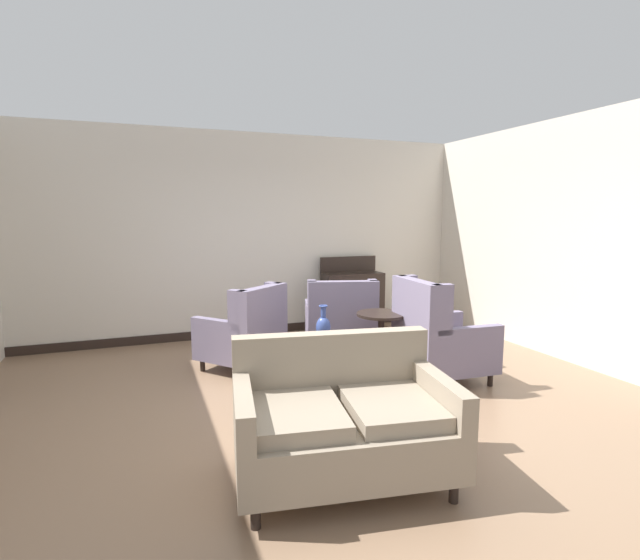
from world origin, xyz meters
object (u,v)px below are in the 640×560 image
Objects in this scene: armchair_foreground_right at (437,339)px; side_table at (381,337)px; porcelain_vase at (323,327)px; settee at (342,421)px; sideboard at (352,297)px; coffee_table at (330,350)px; armchair_far_left at (340,322)px; armchair_near_window at (246,333)px.

armchair_foreground_right is 1.58× the size of side_table.
porcelain_vase is 1.81m from settee.
armchair_foreground_right is 0.98× the size of sideboard.
settee is 1.37× the size of sideboard.
armchair_foreground_right reaches higher than coffee_table.
armchair_foreground_right is at bearing -92.53° from sideboard.
settee is 2.17m from side_table.
porcelain_vase is 1.23m from armchair_foreground_right.
armchair_far_left is 0.99× the size of armchair_near_window.
settee is (-0.58, -1.67, 0.03)m from coffee_table.
armchair_far_left is 0.87m from side_table.
side_table is at bearing 4.94° from porcelain_vase.
sideboard reaches higher than side_table.
armchair_foreground_right is 0.61m from side_table.
armchair_far_left is 1.25m from armchair_near_window.
armchair_near_window is 2.13m from armchair_foreground_right.
sideboard is at bearing 58.13° from porcelain_vase.
armchair_foreground_right reaches higher than armchair_far_left.
armchair_foreground_right reaches higher than settee.
settee is at bearing 83.24° from armchair_far_left.
settee is at bearing 52.76° from armchair_near_window.
porcelain_vase reaches higher than coffee_table.
coffee_table is 0.74× the size of sideboard.
armchair_near_window is 1.53m from side_table.
porcelain_vase is 2.44m from sideboard.
porcelain_vase is 0.35× the size of armchair_near_window.
settee is at bearing -107.20° from porcelain_vase.
side_table is (0.12, -0.86, 0.01)m from armchair_far_left.
armchair_far_left is at bearing 147.33° from armchair_near_window.
armchair_near_window is (-1.24, -0.16, 0.01)m from armchair_far_left.
sideboard is at bearing 73.60° from settee.
coffee_table is at bearing -120.19° from sideboard.
porcelain_vase is at bearing 136.06° from coffee_table.
armchair_near_window is 0.98× the size of sideboard.
armchair_near_window is (-0.70, 0.82, 0.05)m from coffee_table.
porcelain_vase is 0.34× the size of armchair_foreground_right.
armchair_far_left is at bearing 76.22° from settee.
settee is at bearing 132.51° from armchair_foreground_right.
sideboard is at bearing 0.84° from armchair_foreground_right.
porcelain_vase is 1.12m from armchair_far_left.
coffee_table is 1.08m from armchair_near_window.
side_table is (1.36, -0.70, -0.00)m from armchair_near_window.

